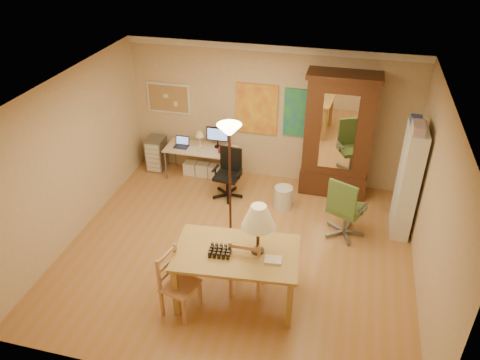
% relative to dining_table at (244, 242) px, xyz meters
% --- Properties ---
extents(floor, '(5.50, 5.50, 0.00)m').
position_rel_dining_table_xyz_m(floor, '(-0.34, 0.97, -1.00)').
color(floor, '#AC773D').
rests_on(floor, ground).
extents(crown_molding, '(5.50, 0.08, 0.12)m').
position_rel_dining_table_xyz_m(crown_molding, '(-0.34, 3.43, 1.64)').
color(crown_molding, white).
rests_on(crown_molding, floor).
extents(corkboard, '(0.90, 0.04, 0.62)m').
position_rel_dining_table_xyz_m(corkboard, '(-2.39, 3.44, 0.50)').
color(corkboard, '#AD8351').
rests_on(corkboard, floor).
extents(art_panel_left, '(0.80, 0.04, 1.00)m').
position_rel_dining_table_xyz_m(art_panel_left, '(-0.59, 3.44, 0.45)').
color(art_panel_left, yellow).
rests_on(art_panel_left, floor).
extents(art_panel_right, '(0.75, 0.04, 0.95)m').
position_rel_dining_table_xyz_m(art_panel_right, '(0.31, 3.44, 0.45)').
color(art_panel_right, teal).
rests_on(art_panel_right, floor).
extents(dining_table, '(1.76, 1.16, 1.58)m').
position_rel_dining_table_xyz_m(dining_table, '(0.00, 0.00, 0.00)').
color(dining_table, olive).
rests_on(dining_table, floor).
extents(ladder_chair_back, '(0.46, 0.44, 0.99)m').
position_rel_dining_table_xyz_m(ladder_chair_back, '(0.01, 0.12, -0.53)').
color(ladder_chair_back, '#B17451').
rests_on(ladder_chair_back, floor).
extents(ladder_chair_left, '(0.53, 0.54, 0.97)m').
position_rel_dining_table_xyz_m(ladder_chair_left, '(-0.81, -0.44, -0.55)').
color(ladder_chair_left, '#B17451').
rests_on(ladder_chair_left, floor).
extents(torchiere_lamp, '(0.38, 0.38, 2.07)m').
position_rel_dining_table_xyz_m(torchiere_lamp, '(-0.55, 1.31, 0.66)').
color(torchiere_lamp, '#391E16').
rests_on(torchiere_lamp, floor).
extents(computer_desk, '(1.43, 0.62, 1.08)m').
position_rel_dining_table_xyz_m(computer_desk, '(-1.61, 3.12, -0.60)').
color(computer_desk, beige).
rests_on(computer_desk, floor).
extents(office_chair_black, '(0.59, 0.59, 0.96)m').
position_rel_dining_table_xyz_m(office_chair_black, '(-0.93, 2.52, -0.74)').
color(office_chair_black, black).
rests_on(office_chair_black, floor).
extents(office_chair_green, '(0.69, 0.69, 1.12)m').
position_rel_dining_table_xyz_m(office_chair_green, '(1.28, 1.81, -0.70)').
color(office_chair_green, slate).
rests_on(office_chair_green, floor).
extents(drawer_cart, '(0.35, 0.42, 0.70)m').
position_rel_dining_table_xyz_m(drawer_cart, '(-2.66, 3.18, -0.65)').
color(drawer_cart, slate).
rests_on(drawer_cart, floor).
extents(armoire, '(1.29, 0.61, 2.37)m').
position_rel_dining_table_xyz_m(armoire, '(0.99, 3.21, 0.03)').
color(armoire, '#34180E').
rests_on(armoire, floor).
extents(bookshelf, '(0.29, 0.76, 1.90)m').
position_rel_dining_table_xyz_m(bookshelf, '(2.21, 2.23, -0.05)').
color(bookshelf, white).
rests_on(bookshelf, floor).
extents(wastebin, '(0.33, 0.33, 0.42)m').
position_rel_dining_table_xyz_m(wastebin, '(0.16, 2.40, -0.79)').
color(wastebin, silver).
rests_on(wastebin, floor).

